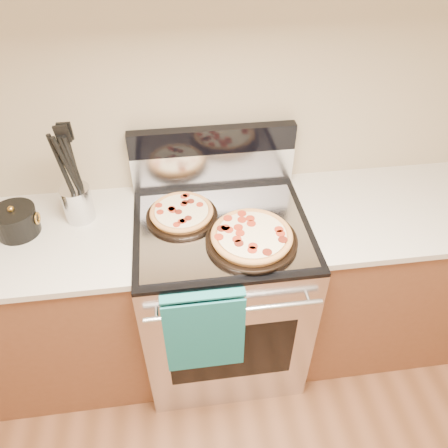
{
  "coord_description": "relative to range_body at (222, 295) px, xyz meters",
  "views": [
    {
      "loc": [
        -0.18,
        0.24,
        2.16
      ],
      "look_at": [
        -0.0,
        1.55,
        1.01
      ],
      "focal_mm": 35.0,
      "sensor_mm": 36.0,
      "label": 1
    }
  ],
  "objects": [
    {
      "name": "oven_handle",
      "position": [
        0.0,
        -0.38,
        0.35
      ],
      "size": [
        0.7,
        0.03,
        0.03
      ],
      "primitive_type": "cylinder",
      "rotation": [
        0.0,
        1.57,
        0.0
      ],
      "color": "silver",
      "rests_on": "range_body"
    },
    {
      "name": "cabinet_right",
      "position": [
        0.88,
        0.03,
        -0.01
      ],
      "size": [
        1.0,
        0.62,
        0.88
      ],
      "primitive_type": "cube",
      "color": "brown",
      "rests_on": "ground"
    },
    {
      "name": "wall_back",
      "position": [
        0.0,
        0.35,
        0.9
      ],
      "size": [
        4.0,
        0.0,
        4.0
      ],
      "primitive_type": "plane",
      "rotation": [
        1.57,
        0.0,
        0.0
      ],
      "color": "tan",
      "rests_on": "ground"
    },
    {
      "name": "countertop_left",
      "position": [
        -0.88,
        0.03,
        0.45
      ],
      "size": [
        1.02,
        0.64,
        0.03
      ],
      "primitive_type": "cube",
      "color": "beige",
      "rests_on": "cabinet_left"
    },
    {
      "name": "cabinet_left",
      "position": [
        -0.88,
        0.03,
        -0.01
      ],
      "size": [
        1.0,
        0.62,
        0.88
      ],
      "primitive_type": "cube",
      "color": "brown",
      "rests_on": "ground"
    },
    {
      "name": "countertop_right",
      "position": [
        0.88,
        0.03,
        0.45
      ],
      "size": [
        1.02,
        0.64,
        0.03
      ],
      "primitive_type": "cube",
      "color": "beige",
      "rests_on": "cabinet_right"
    },
    {
      "name": "backsplash_upper",
      "position": [
        0.0,
        0.31,
        0.71
      ],
      "size": [
        0.76,
        0.06,
        0.12
      ],
      "primitive_type": "cube",
      "color": "black",
      "rests_on": "backsplash_lower"
    },
    {
      "name": "utensil_crock",
      "position": [
        -0.61,
        0.15,
        0.54
      ],
      "size": [
        0.16,
        0.16,
        0.16
      ],
      "primitive_type": "cylinder",
      "rotation": [
        0.0,
        0.0,
        -0.28
      ],
      "color": "silver",
      "rests_on": "countertop_left"
    },
    {
      "name": "oven_window",
      "position": [
        0.0,
        -0.34,
        0.0
      ],
      "size": [
        0.56,
        0.01,
        0.4
      ],
      "primitive_type": "cube",
      "color": "black",
      "rests_on": "range_body"
    },
    {
      "name": "range_body",
      "position": [
        0.0,
        0.0,
        0.0
      ],
      "size": [
        0.76,
        0.68,
        0.9
      ],
      "primitive_type": "cube",
      "color": "#B7B7BC",
      "rests_on": "ground"
    },
    {
      "name": "dish_towel",
      "position": [
        -0.12,
        -0.38,
        0.25
      ],
      "size": [
        0.32,
        0.05,
        0.42
      ],
      "primitive_type": null,
      "color": "#185E7C",
      "rests_on": "oven_handle"
    },
    {
      "name": "saucepan",
      "position": [
        -0.86,
        0.08,
        0.51
      ],
      "size": [
        0.19,
        0.19,
        0.11
      ],
      "primitive_type": "cylinder",
      "rotation": [
        0.0,
        0.0,
        -0.09
      ],
      "color": "black",
      "rests_on": "countertop_left"
    },
    {
      "name": "cooktop",
      "position": [
        0.0,
        0.0,
        0.46
      ],
      "size": [
        0.76,
        0.68,
        0.02
      ],
      "primitive_type": "cube",
      "color": "black",
      "rests_on": "range_body"
    },
    {
      "name": "backsplash_lower",
      "position": [
        0.0,
        0.31,
        0.56
      ],
      "size": [
        0.76,
        0.06,
        0.18
      ],
      "primitive_type": "cube",
      "color": "silver",
      "rests_on": "cooktop"
    },
    {
      "name": "pepperoni_pizza_back",
      "position": [
        -0.17,
        0.07,
        0.5
      ],
      "size": [
        0.36,
        0.36,
        0.04
      ],
      "primitive_type": null,
      "rotation": [
        0.0,
        0.0,
        0.16
      ],
      "color": "#A86C33",
      "rests_on": "foil_sheet"
    },
    {
      "name": "pepperoni_pizza_front",
      "position": [
        0.11,
        -0.13,
        0.5
      ],
      "size": [
        0.48,
        0.48,
        0.05
      ],
      "primitive_type": null,
      "rotation": [
        0.0,
        0.0,
        -0.36
      ],
      "color": "#A86C33",
      "rests_on": "foil_sheet"
    },
    {
      "name": "foil_sheet",
      "position": [
        0.0,
        -0.03,
        0.47
      ],
      "size": [
        0.7,
        0.55,
        0.01
      ],
      "primitive_type": "cube",
      "color": "gray",
      "rests_on": "cooktop"
    }
  ]
}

